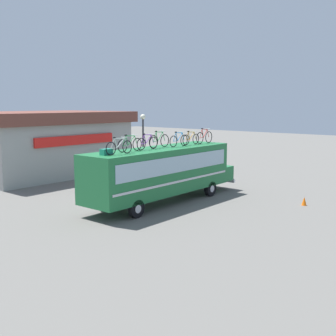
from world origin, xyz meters
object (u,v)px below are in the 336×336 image
object	(u,v)px
traffic_cone	(304,201)
street_lamp	(143,136)
bus	(163,171)
rooftop_bicycle_4	(159,141)
rooftop_bicycle_6	(191,139)
rooftop_bicycle_5	(179,140)
rooftop_bicycle_2	(130,144)
rooftop_bicycle_3	(147,143)
rooftop_bicycle_1	(119,147)
rooftop_bicycle_7	(204,137)
luggage_bag_1	(106,152)

from	to	relation	value
traffic_cone	street_lamp	world-z (taller)	street_lamp
traffic_cone	street_lamp	distance (m)	13.47
bus	rooftop_bicycle_4	xyz separation A→B (m)	(-0.01, 0.24, 1.71)
bus	street_lamp	world-z (taller)	street_lamp
rooftop_bicycle_6	rooftop_bicycle_5	bearing A→B (deg)	-175.06
rooftop_bicycle_2	street_lamp	bearing A→B (deg)	39.39
rooftop_bicycle_3	rooftop_bicycle_6	bearing A→B (deg)	-2.47
rooftop_bicycle_3	rooftop_bicycle_5	distance (m)	2.41
rooftop_bicycle_1	street_lamp	world-z (taller)	street_lamp
rooftop_bicycle_2	rooftop_bicycle_7	bearing A→B (deg)	-2.95
rooftop_bicycle_2	street_lamp	xyz separation A→B (m)	(7.90, 6.49, -0.30)
luggage_bag_1	street_lamp	bearing A→B (deg)	34.52
rooftop_bicycle_3	luggage_bag_1	bearing A→B (deg)	-177.36
rooftop_bicycle_6	rooftop_bicycle_7	bearing A→B (deg)	-5.21
rooftop_bicycle_7	street_lamp	size ratio (longest dim) A/B	0.35
luggage_bag_1	rooftop_bicycle_4	xyz separation A→B (m)	(4.29, 0.34, 0.25)
luggage_bag_1	rooftop_bicycle_1	size ratio (longest dim) A/B	0.33
bus	rooftop_bicycle_5	distance (m)	2.07
luggage_bag_1	rooftop_bicycle_2	size ratio (longest dim) A/B	0.33
bus	rooftop_bicycle_6	xyz separation A→B (m)	(2.52, -0.11, 1.67)
rooftop_bicycle_5	rooftop_bicycle_6	xyz separation A→B (m)	(1.33, 0.12, -0.01)
luggage_bag_1	rooftop_bicycle_4	distance (m)	4.31
rooftop_bicycle_6	rooftop_bicycle_7	world-z (taller)	rooftop_bicycle_7
rooftop_bicycle_4	luggage_bag_1	bearing A→B (deg)	-175.53
street_lamp	rooftop_bicycle_3	bearing A→B (deg)	-135.33
luggage_bag_1	street_lamp	size ratio (longest dim) A/B	0.12
rooftop_bicycle_3	traffic_cone	bearing A→B (deg)	-48.71
rooftop_bicycle_6	street_lamp	world-z (taller)	street_lamp
rooftop_bicycle_4	traffic_cone	distance (m)	8.82
bus	rooftop_bicycle_2	bearing A→B (deg)	177.80
luggage_bag_1	street_lamp	world-z (taller)	street_lamp
rooftop_bicycle_7	rooftop_bicycle_2	bearing A→B (deg)	177.05
luggage_bag_1	rooftop_bicycle_5	xyz separation A→B (m)	(5.50, -0.13, 0.22)
rooftop_bicycle_2	rooftop_bicycle_3	distance (m)	1.29
rooftop_bicycle_2	rooftop_bicycle_5	bearing A→B (deg)	-5.03
bus	rooftop_bicycle_7	bearing A→B (deg)	-3.44
rooftop_bicycle_4	rooftop_bicycle_5	xyz separation A→B (m)	(1.20, -0.47, -0.03)
rooftop_bicycle_1	rooftop_bicycle_2	world-z (taller)	rooftop_bicycle_2
luggage_bag_1	rooftop_bicycle_1	xyz separation A→B (m)	(0.58, -0.30, 0.22)
rooftop_bicycle_1	rooftop_bicycle_6	world-z (taller)	rooftop_bicycle_1
rooftop_bicycle_1	rooftop_bicycle_7	bearing A→B (deg)	1.27
rooftop_bicycle_2	rooftop_bicycle_4	xyz separation A→B (m)	(2.48, 0.15, 0.02)
rooftop_bicycle_4	rooftop_bicycle_5	size ratio (longest dim) A/B	1.02
rooftop_bicycle_2	rooftop_bicycle_6	distance (m)	5.03
rooftop_bicycle_1	traffic_cone	bearing A→B (deg)	-36.47
rooftop_bicycle_7	rooftop_bicycle_1	bearing A→B (deg)	-178.73
luggage_bag_1	rooftop_bicycle_6	world-z (taller)	rooftop_bicycle_6
rooftop_bicycle_5	rooftop_bicycle_6	size ratio (longest dim) A/B	1.02
rooftop_bicycle_5	traffic_cone	world-z (taller)	rooftop_bicycle_5
rooftop_bicycle_2	rooftop_bicycle_3	xyz separation A→B (m)	(1.29, -0.05, -0.01)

